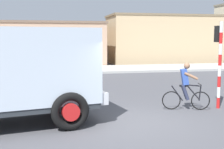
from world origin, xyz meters
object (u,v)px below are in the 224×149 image
Objects in this scene: cyclist at (186,86)px; pedestrian_near_kerb at (89,65)px; traffic_light_pole at (219,53)px; truck_foreground at (6,70)px; car_red_near at (0,67)px.

pedestrian_near_kerb is at bearing 103.83° from cyclist.
cyclist is at bearing -177.76° from traffic_light_pole.
truck_foreground is 10.46m from car_red_near.
truck_foreground reaches higher than pedestrian_near_kerb.
cyclist reaches higher than car_red_near.
car_red_near is 2.63× the size of pedestrian_near_kerb.
cyclist is at bearing -76.17° from pedestrian_near_kerb.
truck_foreground is 1.81× the size of traffic_light_pole.
truck_foreground is 3.57× the size of pedestrian_near_kerb.
truck_foreground is 10.81m from pedestrian_near_kerb.
traffic_light_pole is (7.39, 0.76, 0.40)m from truck_foreground.
pedestrian_near_kerb is at bearing 69.47° from truck_foreground.
cyclist is 12.34m from car_red_near.
truck_foreground is 6.18m from cyclist.
truck_foreground is at bearing -110.53° from pedestrian_near_kerb.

